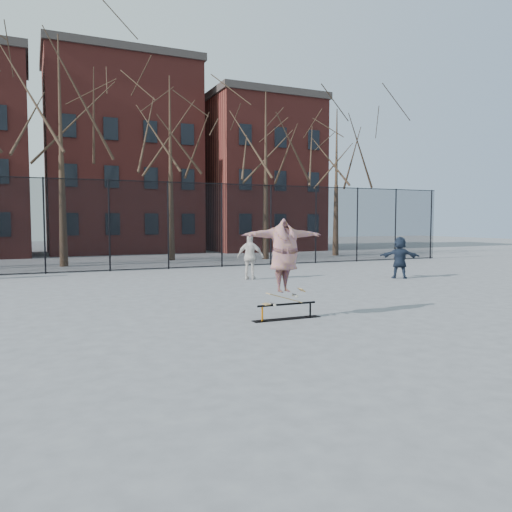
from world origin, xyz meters
name	(u,v)px	position (x,y,z in m)	size (l,w,h in m)	color
ground	(268,325)	(0.00, 0.00, 0.00)	(100.00, 100.00, 0.00)	slate
skate_rail	(287,313)	(0.67, 0.40, 0.14)	(1.63, 0.25, 0.36)	black
skateboard	(284,301)	(0.60, 0.40, 0.41)	(0.90, 0.21, 0.11)	#A17B40
skater	(284,262)	(0.60, 0.40, 1.28)	(2.01, 0.55, 1.64)	#5E3484
bystander_white	(250,257)	(2.97, 7.70, 0.86)	(1.01, 0.42, 1.72)	silver
bystander_navy	(400,257)	(8.34, 5.71, 0.80)	(1.48, 0.47, 1.60)	#1C2639
fence	(141,224)	(-0.01, 13.00, 2.05)	(34.03, 0.07, 4.00)	black
tree_row	(119,120)	(-0.25, 17.15, 7.36)	(33.66, 7.46, 10.67)	black
rowhouses	(113,164)	(0.72, 26.00, 6.06)	(29.00, 7.00, 13.00)	maroon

